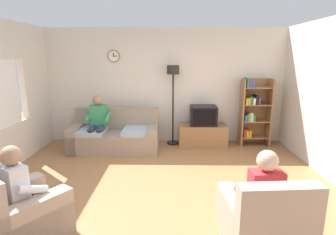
{
  "coord_description": "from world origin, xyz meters",
  "views": [
    {
      "loc": [
        0.19,
        -3.92,
        2.06
      ],
      "look_at": [
        0.1,
        1.01,
        0.94
      ],
      "focal_mm": 29.21,
      "sensor_mm": 36.0,
      "label": 1
    }
  ],
  "objects_px": {
    "armchair_near_bookshelf": "(262,223)",
    "person_in_left_armchair": "(23,187)",
    "tv_stand": "(203,135)",
    "armchair_near_window": "(18,216)",
    "tv": "(203,115)",
    "bookshelf": "(253,111)",
    "person_in_right_armchair": "(261,193)",
    "floor_lamp": "(173,83)",
    "couch": "(115,136)",
    "person_on_couch": "(98,121)"
  },
  "relations": [
    {
      "from": "bookshelf",
      "to": "person_on_couch",
      "type": "distance_m",
      "value": 3.53
    },
    {
      "from": "couch",
      "to": "tv_stand",
      "type": "distance_m",
      "value": 2.01
    },
    {
      "from": "tv_stand",
      "to": "person_on_couch",
      "type": "height_order",
      "value": "person_on_couch"
    },
    {
      "from": "tv_stand",
      "to": "bookshelf",
      "type": "distance_m",
      "value": 1.29
    },
    {
      "from": "bookshelf",
      "to": "tv",
      "type": "bearing_deg",
      "value": -175.3
    },
    {
      "from": "armchair_near_bookshelf",
      "to": "person_on_couch",
      "type": "relative_size",
      "value": 0.76
    },
    {
      "from": "tv",
      "to": "person_in_right_armchair",
      "type": "bearing_deg",
      "value": -85.46
    },
    {
      "from": "couch",
      "to": "armchair_near_bookshelf",
      "type": "bearing_deg",
      "value": -54.35
    },
    {
      "from": "person_on_couch",
      "to": "person_in_right_armchair",
      "type": "relative_size",
      "value": 1.11
    },
    {
      "from": "floor_lamp",
      "to": "armchair_near_bookshelf",
      "type": "relative_size",
      "value": 1.97
    },
    {
      "from": "armchair_near_window",
      "to": "person_in_left_armchair",
      "type": "relative_size",
      "value": 1.05
    },
    {
      "from": "tv_stand",
      "to": "armchair_near_bookshelf",
      "type": "distance_m",
      "value": 3.53
    },
    {
      "from": "tv_stand",
      "to": "bookshelf",
      "type": "relative_size",
      "value": 0.7
    },
    {
      "from": "tv_stand",
      "to": "person_on_couch",
      "type": "bearing_deg",
      "value": -167.98
    },
    {
      "from": "couch",
      "to": "tv",
      "type": "relative_size",
      "value": 3.17
    },
    {
      "from": "couch",
      "to": "person_in_right_armchair",
      "type": "xyz_separation_m",
      "value": [
        2.24,
        -3.05,
        0.29
      ]
    },
    {
      "from": "armchair_near_window",
      "to": "bookshelf",
      "type": "bearing_deg",
      "value": 44.08
    },
    {
      "from": "floor_lamp",
      "to": "person_in_right_armchair",
      "type": "bearing_deg",
      "value": -74.67
    },
    {
      "from": "bookshelf",
      "to": "armchair_near_window",
      "type": "relative_size",
      "value": 1.33
    },
    {
      "from": "couch",
      "to": "person_in_right_armchair",
      "type": "relative_size",
      "value": 1.7
    },
    {
      "from": "tv",
      "to": "person_in_left_armchair",
      "type": "relative_size",
      "value": 0.54
    },
    {
      "from": "bookshelf",
      "to": "person_in_right_armchair",
      "type": "height_order",
      "value": "bookshelf"
    },
    {
      "from": "tv_stand",
      "to": "armchair_near_window",
      "type": "bearing_deg",
      "value": -125.55
    },
    {
      "from": "couch",
      "to": "armchair_near_bookshelf",
      "type": "relative_size",
      "value": 2.03
    },
    {
      "from": "tv",
      "to": "armchair_near_window",
      "type": "relative_size",
      "value": 0.51
    },
    {
      "from": "floor_lamp",
      "to": "person_in_right_armchair",
      "type": "relative_size",
      "value": 1.65
    },
    {
      "from": "armchair_near_window",
      "to": "floor_lamp",
      "type": "bearing_deg",
      "value": 63.58
    },
    {
      "from": "tv",
      "to": "person_in_right_armchair",
      "type": "relative_size",
      "value": 0.54
    },
    {
      "from": "armchair_near_bookshelf",
      "to": "person_in_left_armchair",
      "type": "bearing_deg",
      "value": 176.41
    },
    {
      "from": "person_in_left_armchair",
      "to": "person_in_right_armchair",
      "type": "bearing_deg",
      "value": -1.69
    },
    {
      "from": "tv_stand",
      "to": "floor_lamp",
      "type": "xyz_separation_m",
      "value": [
        -0.7,
        0.1,
        1.2
      ]
    },
    {
      "from": "tv",
      "to": "person_in_left_armchair",
      "type": "bearing_deg",
      "value": -125.75
    },
    {
      "from": "person_in_left_armchair",
      "to": "person_in_right_armchair",
      "type": "distance_m",
      "value": 2.67
    },
    {
      "from": "armchair_near_bookshelf",
      "to": "person_on_couch",
      "type": "height_order",
      "value": "person_on_couch"
    },
    {
      "from": "tv_stand",
      "to": "armchair_near_bookshelf",
      "type": "xyz_separation_m",
      "value": [
        0.28,
        -3.52,
        0.04
      ]
    },
    {
      "from": "armchair_near_bookshelf",
      "to": "person_in_left_armchair",
      "type": "distance_m",
      "value": 2.7
    },
    {
      "from": "couch",
      "to": "floor_lamp",
      "type": "distance_m",
      "value": 1.78
    },
    {
      "from": "tv",
      "to": "person_on_couch",
      "type": "xyz_separation_m",
      "value": [
        -2.32,
        -0.47,
        -0.02
      ]
    },
    {
      "from": "couch",
      "to": "bookshelf",
      "type": "relative_size",
      "value": 1.21
    },
    {
      "from": "tv",
      "to": "person_on_couch",
      "type": "height_order",
      "value": "person_on_couch"
    },
    {
      "from": "couch",
      "to": "tv",
      "type": "height_order",
      "value": "tv"
    },
    {
      "from": "bookshelf",
      "to": "person_in_left_armchair",
      "type": "distance_m",
      "value": 4.94
    },
    {
      "from": "tv",
      "to": "bookshelf",
      "type": "height_order",
      "value": "bookshelf"
    },
    {
      "from": "bookshelf",
      "to": "person_in_left_armchair",
      "type": "relative_size",
      "value": 1.41
    },
    {
      "from": "couch",
      "to": "person_on_couch",
      "type": "relative_size",
      "value": 1.54
    },
    {
      "from": "tv",
      "to": "floor_lamp",
      "type": "bearing_deg",
      "value": 169.96
    },
    {
      "from": "armchair_near_window",
      "to": "person_on_couch",
      "type": "bearing_deg",
      "value": 87.47
    },
    {
      "from": "bookshelf",
      "to": "person_on_couch",
      "type": "bearing_deg",
      "value": -170.79
    },
    {
      "from": "armchair_near_window",
      "to": "person_on_couch",
      "type": "height_order",
      "value": "person_on_couch"
    },
    {
      "from": "tv_stand",
      "to": "floor_lamp",
      "type": "bearing_deg",
      "value": 171.93
    }
  ]
}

